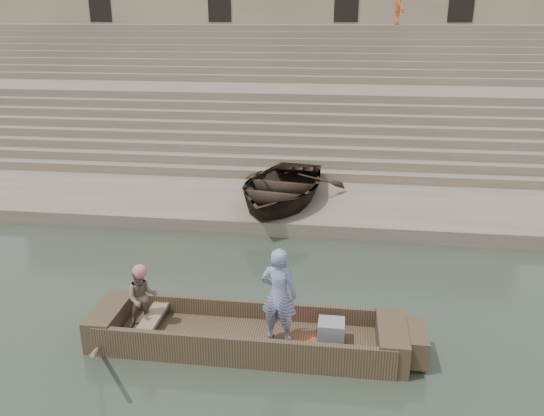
% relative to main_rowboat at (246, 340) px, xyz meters
% --- Properties ---
extents(ground, '(120.00, 120.00, 0.00)m').
position_rel_main_rowboat_xyz_m(ground, '(-3.55, -0.94, -0.11)').
color(ground, '#293326').
rests_on(ground, ground).
extents(lower_landing, '(32.00, 4.00, 0.40)m').
position_rel_main_rowboat_xyz_m(lower_landing, '(-3.55, 7.06, 0.09)').
color(lower_landing, gray).
rests_on(lower_landing, ground).
extents(mid_landing, '(32.00, 3.00, 2.80)m').
position_rel_main_rowboat_xyz_m(mid_landing, '(-3.55, 14.56, 1.29)').
color(mid_landing, gray).
rests_on(mid_landing, ground).
extents(upper_landing, '(32.00, 3.00, 5.20)m').
position_rel_main_rowboat_xyz_m(upper_landing, '(-3.55, 21.56, 2.49)').
color(upper_landing, gray).
rests_on(upper_landing, ground).
extents(ghat_steps, '(32.00, 11.00, 5.20)m').
position_rel_main_rowboat_xyz_m(ghat_steps, '(-3.55, 16.25, 1.69)').
color(ghat_steps, gray).
rests_on(ghat_steps, ground).
extents(building_wall, '(32.00, 5.07, 11.20)m').
position_rel_main_rowboat_xyz_m(building_wall, '(-3.55, 25.55, 5.49)').
color(building_wall, tan).
rests_on(building_wall, ground).
extents(main_rowboat, '(5.00, 1.30, 0.22)m').
position_rel_main_rowboat_xyz_m(main_rowboat, '(0.00, 0.00, 0.00)').
color(main_rowboat, brown).
rests_on(main_rowboat, ground).
extents(rowboat_trim, '(6.04, 2.63, 1.83)m').
position_rel_main_rowboat_xyz_m(rowboat_trim, '(0.21, -0.01, 0.20)').
color(rowboat_trim, brown).
rests_on(rowboat_trim, ground).
extents(standing_man, '(0.69, 0.50, 1.75)m').
position_rel_main_rowboat_xyz_m(standing_man, '(0.59, -0.04, 0.98)').
color(standing_man, navy).
rests_on(standing_man, main_rowboat).
extents(rowing_man, '(0.69, 0.63, 1.16)m').
position_rel_main_rowboat_xyz_m(rowing_man, '(-1.92, 0.07, 0.69)').
color(rowing_man, '#2A7F64').
rests_on(rowing_man, main_rowboat).
extents(television, '(0.46, 0.42, 0.40)m').
position_rel_main_rowboat_xyz_m(television, '(1.50, 0.00, 0.31)').
color(television, slate).
rests_on(television, main_rowboat).
extents(beached_rowboat, '(4.07, 5.15, 0.97)m').
position_rel_main_rowboat_xyz_m(beached_rowboat, '(-0.19, 6.80, 0.77)').
color(beached_rowboat, '#2D2116').
rests_on(beached_rowboat, lower_landing).
extents(pedestrian, '(0.87, 1.27, 1.81)m').
position_rel_main_rowboat_xyz_m(pedestrian, '(4.06, 20.66, 6.00)').
color(pedestrian, '#B1451E').
rests_on(pedestrian, upper_landing).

